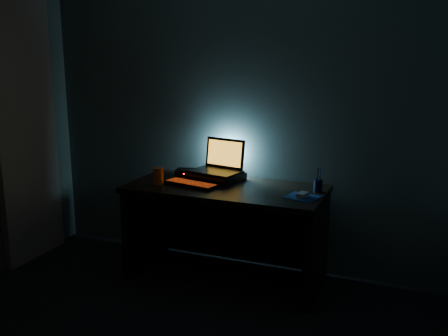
# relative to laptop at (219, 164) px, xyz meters

# --- Properties ---
(room) EXTENTS (3.50, 4.00, 2.50)m
(room) POSITION_rel_laptop_xyz_m (0.14, -1.83, 0.38)
(room) COLOR black
(room) RESTS_ON ground
(desk) EXTENTS (1.50, 0.70, 0.75)m
(desk) POSITION_rel_laptop_xyz_m (0.14, -0.16, -0.38)
(desk) COLOR black
(desk) RESTS_ON ground
(curtain) EXTENTS (0.06, 0.65, 2.30)m
(curtain) POSITION_rel_laptop_xyz_m (-1.57, -0.41, 0.28)
(curtain) COLOR #B1AA8D
(curtain) RESTS_ON ground
(riser) EXTENTS (0.45, 0.38, 0.06)m
(riser) POSITION_rel_laptop_xyz_m (-0.01, -0.05, -0.09)
(riser) COLOR black
(riser) RESTS_ON desk
(laptop) EXTENTS (0.43, 0.35, 0.26)m
(laptop) POSITION_rel_laptop_xyz_m (0.00, 0.00, 0.00)
(laptop) COLOR black
(laptop) RESTS_ON riser
(keyboard) EXTENTS (0.45, 0.22, 0.03)m
(keyboard) POSITION_rel_laptop_xyz_m (-0.12, -0.28, -0.11)
(keyboard) COLOR black
(keyboard) RESTS_ON desk
(mousepad) EXTENTS (0.26, 0.24, 0.00)m
(mousepad) POSITION_rel_laptop_xyz_m (0.75, -0.28, -0.12)
(mousepad) COLOR navy
(mousepad) RESTS_ON desk
(mouse) EXTENTS (0.08, 0.11, 0.03)m
(mouse) POSITION_rel_laptop_xyz_m (0.75, -0.28, -0.10)
(mouse) COLOR gray
(mouse) RESTS_ON mousepad
(pen_cup) EXTENTS (0.08, 0.08, 0.09)m
(pen_cup) POSITION_rel_laptop_xyz_m (0.82, -0.09, -0.07)
(pen_cup) COLOR black
(pen_cup) RESTS_ON desk
(juice_glass) EXTENTS (0.08, 0.08, 0.13)m
(juice_glass) POSITION_rel_laptop_xyz_m (-0.37, -0.35, -0.05)
(juice_glass) COLOR #EA5B0C
(juice_glass) RESTS_ON desk
(router) EXTENTS (0.18, 0.15, 0.05)m
(router) POSITION_rel_laptop_xyz_m (-0.31, 0.01, -0.09)
(router) COLOR black
(router) RESTS_ON desk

